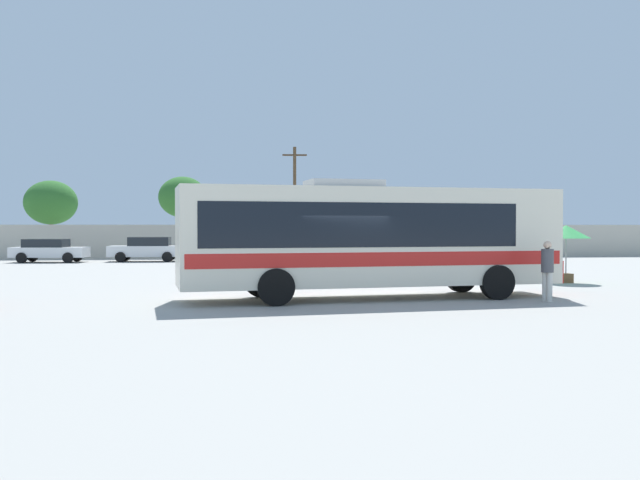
# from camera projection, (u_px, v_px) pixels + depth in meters

# --- Properties ---
(ground_plane) EXTENTS (300.00, 300.00, 0.00)m
(ground_plane) POSITION_uv_depth(u_px,v_px,m) (309.00, 277.00, 30.66)
(ground_plane) COLOR #A3A099
(perimeter_wall) EXTENTS (80.00, 0.30, 2.34)m
(perimeter_wall) POSITION_uv_depth(u_px,v_px,m) (283.00, 241.00, 48.97)
(perimeter_wall) COLOR #B2AD9E
(perimeter_wall) RESTS_ON ground_plane
(coach_bus_cream_red) EXTENTS (11.85, 4.13, 3.58)m
(coach_bus_cream_red) POSITION_uv_depth(u_px,v_px,m) (367.00, 236.00, 21.19)
(coach_bus_cream_red) COLOR silver
(coach_bus_cream_red) RESTS_ON ground_plane
(attendant_by_bus_door) EXTENTS (0.48, 0.48, 1.78)m
(attendant_by_bus_door) POSITION_uv_depth(u_px,v_px,m) (547.00, 267.00, 20.30)
(attendant_by_bus_door) COLOR silver
(attendant_by_bus_door) RESTS_ON ground_plane
(vendor_umbrella_near_gate_green) EXTENTS (1.85, 1.85, 2.25)m
(vendor_umbrella_near_gate_green) POSITION_uv_depth(u_px,v_px,m) (566.00, 234.00, 27.28)
(vendor_umbrella_near_gate_green) COLOR gray
(vendor_umbrella_near_gate_green) RESTS_ON ground_plane
(parked_car_leftmost_white) EXTENTS (4.60, 2.25, 1.44)m
(parked_car_leftmost_white) POSITION_uv_depth(u_px,v_px,m) (49.00, 250.00, 43.06)
(parked_car_leftmost_white) COLOR silver
(parked_car_leftmost_white) RESTS_ON ground_plane
(parked_car_second_white) EXTENTS (4.60, 2.03, 1.55)m
(parked_car_second_white) POSITION_uv_depth(u_px,v_px,m) (147.00, 249.00, 44.14)
(parked_car_second_white) COLOR silver
(parked_car_second_white) RESTS_ON ground_plane
(utility_pole_near) EXTENTS (1.80, 0.25, 8.09)m
(utility_pole_near) POSITION_uv_depth(u_px,v_px,m) (295.00, 199.00, 51.51)
(utility_pole_near) COLOR #4C3823
(utility_pole_near) RESTS_ON ground_plane
(roadside_tree_left) EXTENTS (3.89, 3.89, 5.67)m
(roadside_tree_left) POSITION_uv_depth(u_px,v_px,m) (51.00, 203.00, 52.35)
(roadside_tree_left) COLOR brown
(roadside_tree_left) RESTS_ON ground_plane
(roadside_tree_midleft) EXTENTS (3.63, 3.63, 5.98)m
(roadside_tree_midleft) POSITION_uv_depth(u_px,v_px,m) (183.00, 197.00, 52.57)
(roadside_tree_midleft) COLOR brown
(roadside_tree_midleft) RESTS_ON ground_plane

